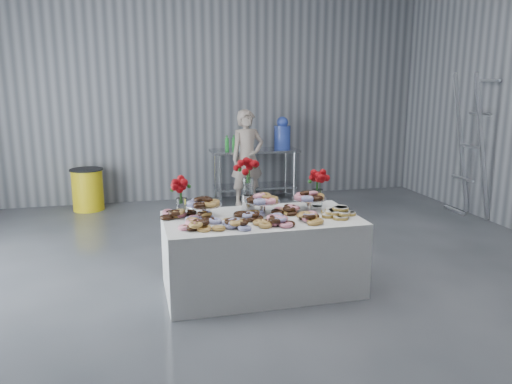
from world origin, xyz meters
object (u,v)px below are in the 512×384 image
Objects in this scene: prep_table at (254,165)px; trash_barrel at (88,189)px; person at (247,158)px; water_jug at (282,134)px; stepladder at (471,147)px; display_table at (261,253)px.

prep_table reaches higher than trash_barrel.
person is 2.65m from trash_barrel.
water_jug is 3.03m from stepladder.
display_table reaches higher than trash_barrel.
prep_table is 0.94× the size of person.
display_table is at bearing -153.56° from stepladder.
display_table is 3.84m from prep_table.
stepladder is at bearing -33.20° from prep_table.
stepladder is (5.66, -1.88, 0.76)m from trash_barrel.
stepladder is (3.07, -1.58, 0.30)m from person.
prep_table is at bearing 0.00° from trash_barrel.
person reaches higher than display_table.
display_table is 0.87× the size of stepladder.
stepladder is at bearing -39.32° from person.
person is 2.37× the size of trash_barrel.
person is at bearing 152.74° from stepladder.
trash_barrel is at bearing 161.33° from person.
trash_barrel is at bearing 117.46° from display_table.
water_jug is at bearing 141.62° from stepladder.
display_table is 1.19× the size of person.
person is at bearing -156.65° from water_jug.
person is at bearing -6.61° from trash_barrel.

